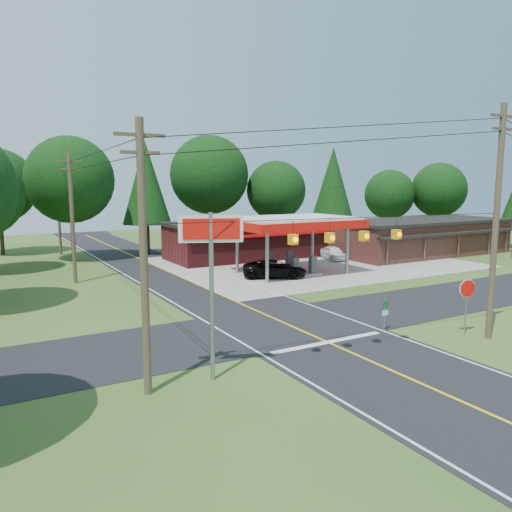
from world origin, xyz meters
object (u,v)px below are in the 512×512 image
gas_canopy (292,224)px  sedan_car (333,253)px  octagonal_stop_sign (467,292)px  suv_car (274,269)px  big_stop_sign (211,258)px

gas_canopy → sedan_car: size_ratio=2.63×
sedan_car → octagonal_stop_sign: octagonal_stop_sign is taller
gas_canopy → suv_car: (-2.34, -0.92, -3.54)m
suv_car → big_stop_sign: size_ratio=0.79×
sedan_car → big_stop_sign: bearing=-121.1°
big_stop_sign → octagonal_stop_sign: 14.15m
gas_canopy → big_stop_sign: big_stop_sign is taller
octagonal_stop_sign → suv_car: bearing=91.1°
gas_canopy → suv_car: bearing=-158.4°
suv_car → big_stop_sign: big_stop_sign is taller
suv_car → big_stop_sign: (-13.52, -17.09, 4.19)m
gas_canopy → big_stop_sign: 24.00m
suv_car → gas_canopy: bearing=-39.7°
big_stop_sign → gas_canopy: bearing=48.6°
suv_car → big_stop_sign: 22.19m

